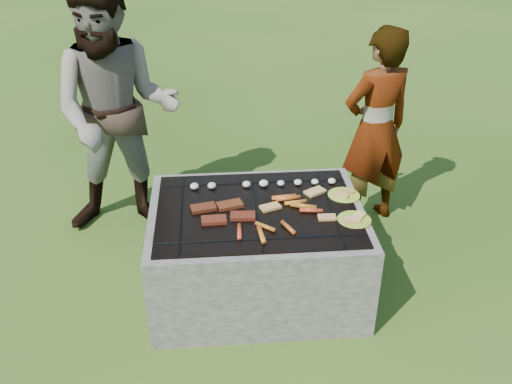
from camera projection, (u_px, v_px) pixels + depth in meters
lawn at (257, 288)px, 3.74m from camera, size 60.00×60.00×0.00m
fire_pit at (257, 253)px, 3.60m from camera, size 1.30×1.00×0.62m
mushrooms at (261, 184)px, 3.67m from camera, size 0.94×0.06×0.04m
pork_slabs at (223, 212)px, 3.39m from camera, size 0.39×0.27×0.02m
sausages at (283, 213)px, 3.37m from camera, size 0.53×0.50×0.03m
bread_on_grate at (302, 203)px, 3.48m from camera, size 0.44×0.40×0.02m
plate_far at (344, 195)px, 3.58m from camera, size 0.23×0.23×0.03m
plate_near at (354, 220)px, 3.34m from camera, size 0.20×0.20×0.03m
cook at (376, 129)px, 4.12m from camera, size 0.63×0.51×1.50m
bystander at (117, 113)px, 3.94m from camera, size 0.91×0.72×1.84m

